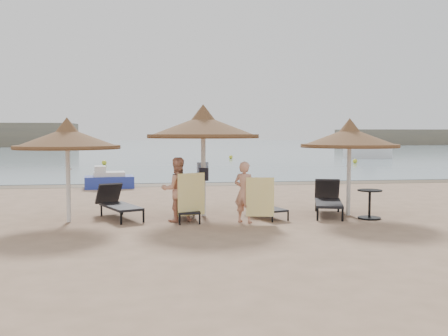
{
  "coord_description": "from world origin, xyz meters",
  "views": [
    {
      "loc": [
        -0.99,
        -12.66,
        2.28
      ],
      "look_at": [
        0.94,
        1.2,
        1.3
      ],
      "focal_mm": 40.0,
      "sensor_mm": 36.0,
      "label": 1
    }
  ],
  "objects_px": {
    "lounger_far_left": "(117,203)",
    "lounger_near_left": "(186,206)",
    "person_right": "(245,187)",
    "pedal_boat": "(109,180)",
    "person_left": "(177,184)",
    "palapa_center": "(203,127)",
    "palapa_right": "(349,138)",
    "side_table": "(370,205)",
    "palapa_left": "(67,139)",
    "lounger_far_right": "(328,199)",
    "lounger_near_right": "(263,205)"
  },
  "relations": [
    {
      "from": "lounger_near_left",
      "to": "person_left",
      "type": "xyz_separation_m",
      "value": [
        -0.26,
        -0.4,
        0.63
      ]
    },
    {
      "from": "person_left",
      "to": "palapa_left",
      "type": "bearing_deg",
      "value": -18.3
    },
    {
      "from": "lounger_near_right",
      "to": "pedal_boat",
      "type": "distance_m",
      "value": 9.3
    },
    {
      "from": "palapa_center",
      "to": "person_right",
      "type": "relative_size",
      "value": 1.7
    },
    {
      "from": "lounger_far_right",
      "to": "person_left",
      "type": "xyz_separation_m",
      "value": [
        -4.28,
        -0.6,
        0.54
      ]
    },
    {
      "from": "lounger_far_left",
      "to": "lounger_near_left",
      "type": "distance_m",
      "value": 1.88
    },
    {
      "from": "person_left",
      "to": "pedal_boat",
      "type": "relative_size",
      "value": 0.91
    },
    {
      "from": "palapa_right",
      "to": "lounger_near_right",
      "type": "height_order",
      "value": "palapa_right"
    },
    {
      "from": "palapa_left",
      "to": "person_right",
      "type": "distance_m",
      "value": 4.68
    },
    {
      "from": "palapa_right",
      "to": "lounger_far_right",
      "type": "relative_size",
      "value": 1.22
    },
    {
      "from": "side_table",
      "to": "person_left",
      "type": "height_order",
      "value": "person_left"
    },
    {
      "from": "palapa_left",
      "to": "person_right",
      "type": "bearing_deg",
      "value": -9.07
    },
    {
      "from": "palapa_center",
      "to": "person_right",
      "type": "distance_m",
      "value": 2.13
    },
    {
      "from": "palapa_center",
      "to": "person_left",
      "type": "height_order",
      "value": "palapa_center"
    },
    {
      "from": "lounger_far_left",
      "to": "pedal_boat",
      "type": "height_order",
      "value": "pedal_boat"
    },
    {
      "from": "palapa_center",
      "to": "lounger_near_right",
      "type": "xyz_separation_m",
      "value": [
        1.61,
        -0.34,
        -2.12
      ]
    },
    {
      "from": "side_table",
      "to": "palapa_center",
      "type": "bearing_deg",
      "value": 166.46
    },
    {
      "from": "lounger_far_right",
      "to": "person_left",
      "type": "height_order",
      "value": "person_left"
    },
    {
      "from": "palapa_center",
      "to": "person_left",
      "type": "bearing_deg",
      "value": -135.67
    },
    {
      "from": "palapa_left",
      "to": "pedal_boat",
      "type": "distance_m",
      "value": 8.23
    },
    {
      "from": "palapa_left",
      "to": "lounger_near_right",
      "type": "distance_m",
      "value": 5.44
    },
    {
      "from": "person_left",
      "to": "person_right",
      "type": "height_order",
      "value": "person_left"
    },
    {
      "from": "palapa_center",
      "to": "lounger_far_right",
      "type": "bearing_deg",
      "value": -2.39
    },
    {
      "from": "side_table",
      "to": "pedal_boat",
      "type": "bearing_deg",
      "value": 131.25
    },
    {
      "from": "palapa_left",
      "to": "palapa_right",
      "type": "bearing_deg",
      "value": 0.23
    },
    {
      "from": "lounger_near_left",
      "to": "lounger_far_right",
      "type": "relative_size",
      "value": 0.76
    },
    {
      "from": "palapa_left",
      "to": "palapa_right",
      "type": "distance_m",
      "value": 7.53
    },
    {
      "from": "lounger_near_left",
      "to": "pedal_boat",
      "type": "distance_m",
      "value": 8.4
    },
    {
      "from": "lounger_near_right",
      "to": "lounger_far_right",
      "type": "xyz_separation_m",
      "value": [
        1.91,
        0.19,
        0.11
      ]
    },
    {
      "from": "palapa_center",
      "to": "lounger_far_left",
      "type": "xyz_separation_m",
      "value": [
        -2.33,
        0.08,
        -2.04
      ]
    },
    {
      "from": "palapa_left",
      "to": "lounger_near_left",
      "type": "height_order",
      "value": "palapa_left"
    },
    {
      "from": "palapa_center",
      "to": "pedal_boat",
      "type": "relative_size",
      "value": 1.47
    },
    {
      "from": "lounger_near_left",
      "to": "side_table",
      "type": "distance_m",
      "value": 4.9
    },
    {
      "from": "palapa_right",
      "to": "lounger_far_left",
      "type": "relative_size",
      "value": 1.31
    },
    {
      "from": "palapa_center",
      "to": "palapa_right",
      "type": "height_order",
      "value": "palapa_center"
    },
    {
      "from": "person_right",
      "to": "palapa_left",
      "type": "bearing_deg",
      "value": 27.36
    },
    {
      "from": "lounger_near_left",
      "to": "pedal_boat",
      "type": "bearing_deg",
      "value": 106.78
    },
    {
      "from": "lounger_near_right",
      "to": "lounger_far_right",
      "type": "relative_size",
      "value": 0.75
    },
    {
      "from": "palapa_center",
      "to": "palapa_right",
      "type": "bearing_deg",
      "value": -5.65
    },
    {
      "from": "palapa_center",
      "to": "side_table",
      "type": "height_order",
      "value": "palapa_center"
    },
    {
      "from": "pedal_boat",
      "to": "lounger_near_left",
      "type": "bearing_deg",
      "value": -78.04
    },
    {
      "from": "palapa_right",
      "to": "lounger_far_left",
      "type": "bearing_deg",
      "value": 175.7
    },
    {
      "from": "palapa_right",
      "to": "lounger_near_right",
      "type": "distance_m",
      "value": 3.02
    },
    {
      "from": "lounger_far_left",
      "to": "lounger_near_left",
      "type": "bearing_deg",
      "value": -37.52
    },
    {
      "from": "lounger_near_left",
      "to": "side_table",
      "type": "height_order",
      "value": "side_table"
    },
    {
      "from": "person_left",
      "to": "person_right",
      "type": "relative_size",
      "value": 1.06
    },
    {
      "from": "lounger_far_left",
      "to": "pedal_boat",
      "type": "xyz_separation_m",
      "value": [
        -0.9,
        7.52,
        -0.06
      ]
    },
    {
      "from": "person_right",
      "to": "pedal_boat",
      "type": "xyz_separation_m",
      "value": [
        -4.18,
        8.73,
        -0.57
      ]
    },
    {
      "from": "person_left",
      "to": "person_right",
      "type": "distance_m",
      "value": 1.75
    },
    {
      "from": "lounger_far_right",
      "to": "person_right",
      "type": "xyz_separation_m",
      "value": [
        -2.57,
        -0.99,
        0.48
      ]
    }
  ]
}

